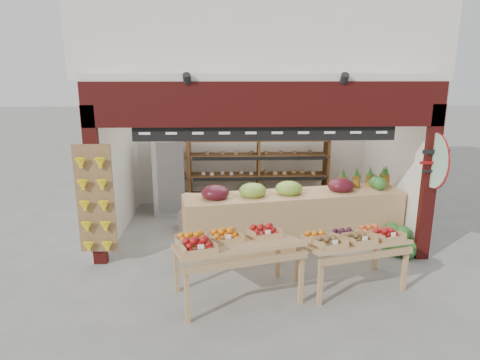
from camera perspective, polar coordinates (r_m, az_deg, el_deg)
name	(u,v)px	position (r m, az deg, el deg)	size (l,w,h in m)	color
ground	(258,237)	(8.44, 2.45, -7.57)	(60.00, 60.00, 0.00)	slate
shop_structure	(254,32)	(9.45, 1.95, 19.08)	(6.36, 5.12, 5.40)	silver
banana_board	(95,202)	(7.25, -18.78, -2.79)	(0.60, 0.15, 1.80)	olive
gift_sign	(434,161)	(7.59, 24.50, 2.38)	(0.04, 0.93, 0.92)	#A2CCB0
back_shelving	(258,160)	(9.70, 2.48, 2.74)	(3.16, 0.52, 1.94)	brown
refrigerator	(173,175)	(9.61, -8.95, 0.69)	(0.70, 0.70, 1.80)	silver
cardboard_stack	(204,216)	(8.80, -4.86, -4.84)	(1.05, 0.76, 0.72)	beige
mid_counter	(293,217)	(7.92, 7.09, -4.96)	(4.09, 1.47, 1.24)	tan
display_table_left	(228,243)	(6.04, -1.66, -8.36)	(1.91, 1.37, 1.08)	tan
display_table_right	(352,240)	(6.56, 14.72, -7.69)	(1.66, 1.19, 0.96)	tan
watermelon_pile	(401,243)	(8.18, 20.70, -7.89)	(0.70, 0.67, 0.51)	#1B4D19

